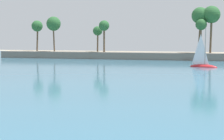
{
  "coord_description": "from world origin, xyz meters",
  "views": [
    {
      "loc": [
        4.41,
        -6.4,
        5.9
      ],
      "look_at": [
        0.01,
        11.13,
        4.17
      ],
      "focal_mm": 56.93,
      "sensor_mm": 36.0,
      "label": 1
    }
  ],
  "objects": [
    {
      "name": "sailboat_mid_bay",
      "position": [
        4.81,
        62.81,
        0.76
      ],
      "size": [
        5.6,
        3.5,
        7.81
      ],
      "color": "red",
      "rests_on": "sea"
    },
    {
      "name": "palm_headland",
      "position": [
        -1.41,
        83.12,
        2.95
      ],
      "size": [
        97.26,
        6.0,
        13.18
      ],
      "color": "slate",
      "rests_on": "ground"
    },
    {
      "name": "sea",
      "position": [
        0.0,
        66.0,
        0.03
      ],
      "size": [
        220.0,
        114.23,
        0.06
      ],
      "primitive_type": "cube",
      "color": "#386B84",
      "rests_on": "ground"
    }
  ]
}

